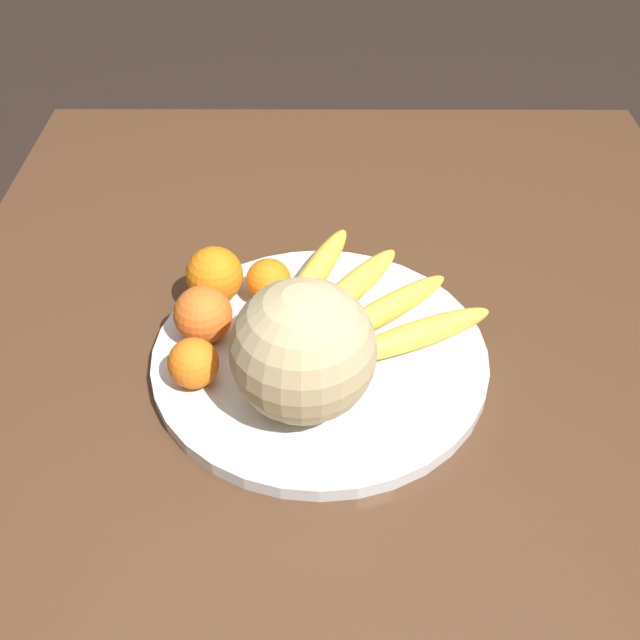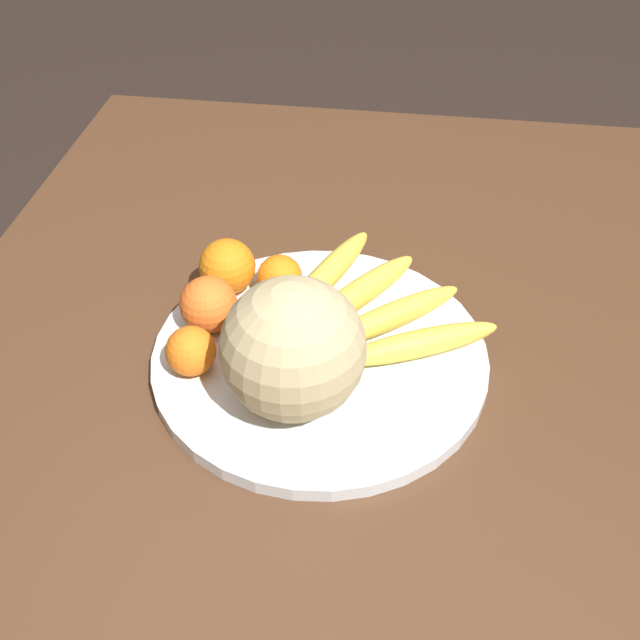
# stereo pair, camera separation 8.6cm
# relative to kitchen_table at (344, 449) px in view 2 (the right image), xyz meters

# --- Properties ---
(kitchen_table) EXTENTS (1.46, 1.08, 0.72)m
(kitchen_table) POSITION_rel_kitchen_table_xyz_m (0.00, 0.00, 0.00)
(kitchen_table) COLOR #4C301E
(kitchen_table) RESTS_ON ground_plane
(fruit_bowl) EXTENTS (0.40, 0.40, 0.02)m
(fruit_bowl) POSITION_rel_kitchen_table_xyz_m (0.06, 0.04, 0.09)
(fruit_bowl) COLOR silver
(fruit_bowl) RESTS_ON kitchen_table
(melon) EXTENTS (0.16, 0.16, 0.16)m
(melon) POSITION_rel_kitchen_table_xyz_m (-0.02, 0.06, 0.18)
(melon) COLOR tan
(melon) RESTS_ON fruit_bowl
(banana_bunch) EXTENTS (0.28, 0.28, 0.03)m
(banana_bunch) POSITION_rel_kitchen_table_xyz_m (0.13, -0.02, 0.12)
(banana_bunch) COLOR brown
(banana_bunch) RESTS_ON fruit_bowl
(orange_front_left) EXTENTS (0.07, 0.07, 0.07)m
(orange_front_left) POSITION_rel_kitchen_table_xyz_m (0.08, 0.10, 0.13)
(orange_front_left) COLOR orange
(orange_front_left) RESTS_ON fruit_bowl
(orange_front_right) EXTENTS (0.07, 0.07, 0.07)m
(orange_front_right) POSITION_rel_kitchen_table_xyz_m (0.09, 0.18, 0.14)
(orange_front_right) COLOR orange
(orange_front_right) RESTS_ON fruit_bowl
(orange_mid_center) EXTENTS (0.07, 0.07, 0.07)m
(orange_mid_center) POSITION_rel_kitchen_table_xyz_m (0.16, 0.17, 0.14)
(orange_mid_center) COLOR orange
(orange_mid_center) RESTS_ON fruit_bowl
(orange_back_left) EXTENTS (0.06, 0.06, 0.06)m
(orange_back_left) POSITION_rel_kitchen_table_xyz_m (0.01, 0.18, 0.13)
(orange_back_left) COLOR orange
(orange_back_left) RESTS_ON fruit_bowl
(orange_back_right) EXTENTS (0.06, 0.06, 0.06)m
(orange_back_right) POSITION_rel_kitchen_table_xyz_m (0.16, 0.10, 0.13)
(orange_back_right) COLOR orange
(orange_back_right) RESTS_ON fruit_bowl
(produce_tag) EXTENTS (0.08, 0.07, 0.00)m
(produce_tag) POSITION_rel_kitchen_table_xyz_m (0.05, 0.10, 0.10)
(produce_tag) COLOR white
(produce_tag) RESTS_ON fruit_bowl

